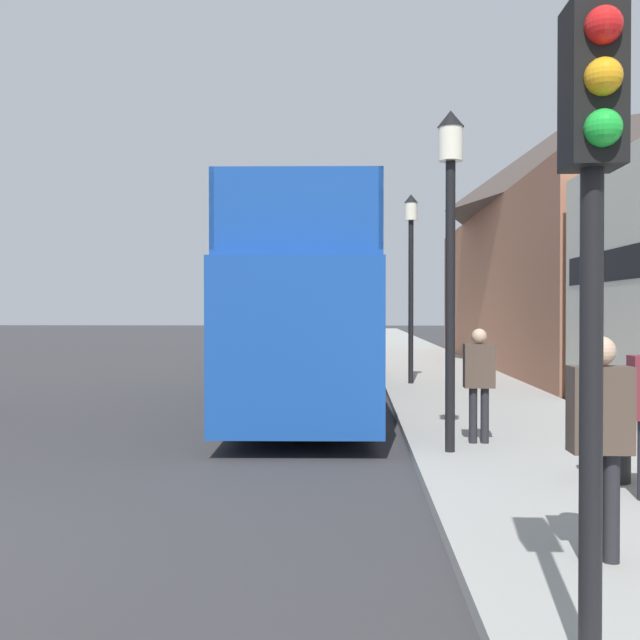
# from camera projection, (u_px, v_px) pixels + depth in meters

# --- Properties ---
(ground_plane) EXTENTS (144.00, 144.00, 0.00)m
(ground_plane) POSITION_uv_depth(u_px,v_px,m) (217.00, 367.00, 26.61)
(ground_plane) COLOR #333335
(sidewalk) EXTENTS (3.66, 108.00, 0.14)m
(sidewalk) POSITION_uv_depth(u_px,v_px,m) (438.00, 373.00, 23.27)
(sidewalk) COLOR #999993
(sidewalk) RESTS_ON ground_plane
(brick_terrace_rear) EXTENTS (6.00, 20.56, 8.55)m
(brick_terrace_rear) POSITION_uv_depth(u_px,v_px,m) (566.00, 246.00, 26.21)
(brick_terrace_rear) COLOR #9E664C
(brick_terrace_rear) RESTS_ON ground_plane
(tour_bus) EXTENTS (2.75, 10.63, 4.02)m
(tour_bus) POSITION_uv_depth(u_px,v_px,m) (308.00, 321.00, 15.38)
(tour_bus) COLOR #19479E
(tour_bus) RESTS_ON ground_plane
(parked_car_ahead_of_bus) EXTENTS (1.95, 4.15, 1.54)m
(parked_car_ahead_of_bus) POSITION_uv_depth(u_px,v_px,m) (343.00, 352.00, 23.07)
(parked_car_ahead_of_bus) COLOR silver
(parked_car_ahead_of_bus) RESTS_ON ground_plane
(pedestrian_nearest) EXTENTS (0.44, 0.24, 1.69)m
(pedestrian_nearest) POSITION_uv_depth(u_px,v_px,m) (600.00, 426.00, 5.57)
(pedestrian_nearest) COLOR #232328
(pedestrian_nearest) RESTS_ON sidewalk
(pedestrian_third) EXTENTS (0.43, 0.23, 1.62)m
(pedestrian_third) POSITION_uv_depth(u_px,v_px,m) (479.00, 374.00, 10.58)
(pedestrian_third) COLOR #232328
(pedestrian_third) RESTS_ON sidewalk
(traffic_signal) EXTENTS (0.28, 0.42, 3.47)m
(traffic_signal) POSITION_uv_depth(u_px,v_px,m) (594.00, 182.00, 3.87)
(traffic_signal) COLOR black
(traffic_signal) RESTS_ON sidewalk
(lamp_post_nearest) EXTENTS (0.35, 0.35, 4.53)m
(lamp_post_nearest) POSITION_uv_depth(u_px,v_px,m) (450.00, 216.00, 9.90)
(lamp_post_nearest) COLOR black
(lamp_post_nearest) RESTS_ON sidewalk
(lamp_post_second) EXTENTS (0.35, 0.35, 4.86)m
(lamp_post_second) POSITION_uv_depth(u_px,v_px,m) (411.00, 254.00, 19.19)
(lamp_post_second) COLOR black
(lamp_post_second) RESTS_ON sidewalk
(litter_bin) EXTENTS (0.48, 0.48, 0.91)m
(litter_bin) POSITION_uv_depth(u_px,v_px,m) (610.00, 437.00, 8.23)
(litter_bin) COLOR black
(litter_bin) RESTS_ON sidewalk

